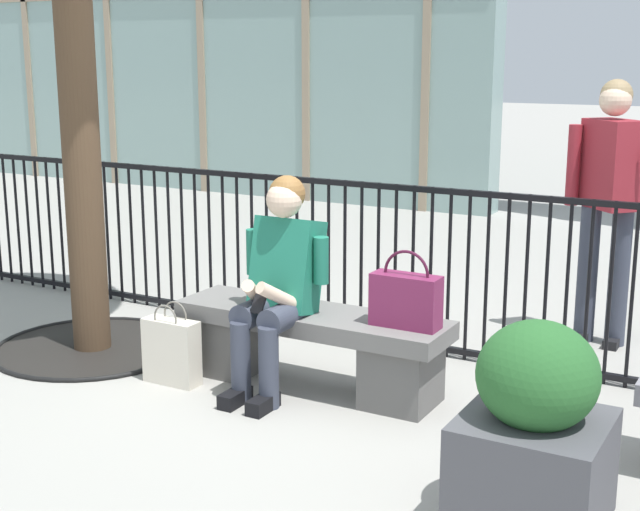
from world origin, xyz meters
TOP-DOWN VIEW (x-y plane):
  - ground_plane at (0.00, 0.00)m, footprint 60.00×60.00m
  - stone_bench at (0.00, 0.00)m, footprint 1.60×0.44m
  - seated_person_with_phone at (-0.14, -0.13)m, footprint 0.52×0.66m
  - handbag_on_bench at (0.58, -0.01)m, footprint 0.37×0.14m
  - shopping_bag at (-0.73, -0.34)m, footprint 0.34×0.13m
  - bystander_at_railing at (1.26, 1.63)m, footprint 0.55×0.42m
  - plaza_railing at (0.00, 0.86)m, footprint 7.28×0.04m
  - planter at (1.53, -0.88)m, footprint 0.57×0.57m

SIDE VIEW (x-z plane):
  - ground_plane at x=0.00m, z-range 0.00..0.00m
  - shopping_bag at x=-0.73m, z-range -0.04..0.44m
  - stone_bench at x=0.00m, z-range 0.05..0.50m
  - planter at x=1.53m, z-range -0.03..0.82m
  - plaza_railing at x=0.00m, z-range 0.01..1.08m
  - handbag_on_bench at x=0.58m, z-range 0.39..0.81m
  - seated_person_with_phone at x=-0.14m, z-range 0.04..1.26m
  - bystander_at_railing at x=1.26m, z-range 0.15..1.86m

